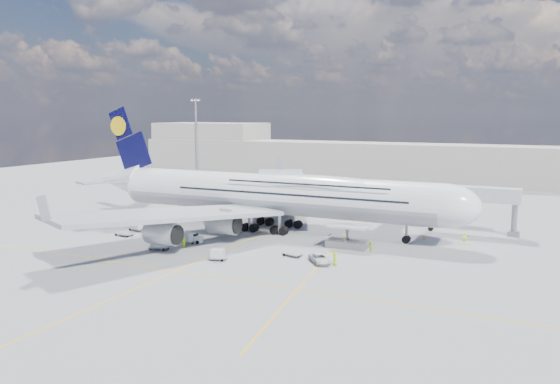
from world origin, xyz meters
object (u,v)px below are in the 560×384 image
at_px(crew_loader, 370,247).
at_px(crew_tug, 184,242).
at_px(catering_truck_outer, 268,188).
at_px(cone_nose, 424,238).
at_px(baggage_tug, 195,239).
at_px(cone_tail, 134,210).
at_px(airliner, 273,193).
at_px(light_mast, 196,144).
at_px(dolly_row_a, 137,225).
at_px(cone_wing_right_outer, 166,244).
at_px(crew_wing, 187,235).
at_px(service_van, 320,259).
at_px(dolly_nose_near, 292,254).
at_px(dolly_row_c, 159,243).
at_px(crew_nose, 465,238).
at_px(crew_van, 335,258).
at_px(cargo_loader, 346,240).
at_px(dolly_back, 124,234).
at_px(cone_wing_left_inner, 276,213).
at_px(jet_bridge, 447,196).
at_px(catering_truck_inner, 284,200).
at_px(dolly_nose_far, 218,254).
at_px(dolly_row_b, 189,237).
at_px(cone_wing_right_inner, 172,232).

distance_m(crew_loader, crew_tug, 29.70).
distance_m(catering_truck_outer, cone_nose, 58.75).
height_order(baggage_tug, cone_tail, baggage_tug).
xyz_separation_m(airliner, light_mast, (-40.26, 35.00, 6.34)).
bearing_deg(dolly_row_a, catering_truck_outer, 98.92).
relative_size(crew_loader, cone_wing_right_outer, 3.27).
height_order(crew_loader, crew_wing, crew_loader).
bearing_deg(cone_nose, service_van, -116.78).
xyz_separation_m(dolly_row_a, dolly_nose_near, (33.40, -4.46, -0.70)).
relative_size(light_mast, catering_truck_outer, 3.43).
bearing_deg(dolly_row_c, crew_loader, 6.20).
bearing_deg(dolly_nose_near, cone_nose, 64.96).
bearing_deg(crew_nose, crew_van, -159.22).
xyz_separation_m(cargo_loader, crew_wing, (-26.57, -6.12, -0.44)).
bearing_deg(dolly_back, cone_nose, 28.39).
bearing_deg(cone_wing_left_inner, jet_bridge, -5.96).
relative_size(catering_truck_outer, crew_loader, 4.45).
relative_size(crew_nose, crew_van, 0.99).
relative_size(catering_truck_inner, crew_nose, 3.33).
relative_size(catering_truck_outer, service_van, 1.58).
distance_m(service_van, crew_nose, 27.52).
relative_size(airliner, jet_bridge, 4.21).
height_order(dolly_nose_near, catering_truck_outer, catering_truck_outer).
height_order(dolly_nose_far, service_van, dolly_nose_far).
bearing_deg(catering_truck_inner, dolly_row_b, -72.99).
distance_m(light_mast, catering_truck_inner, 35.97).
relative_size(dolly_row_b, crew_nose, 1.60).
relative_size(dolly_nose_far, cone_nose, 5.22).
distance_m(crew_loader, cone_wing_right_inner, 36.40).
xyz_separation_m(crew_van, cone_wing_right_inner, (-33.88, 7.41, -0.71)).
distance_m(catering_truck_inner, catering_truck_outer, 19.62).
height_order(dolly_row_b, cone_tail, dolly_row_b).
height_order(service_van, crew_tug, crew_tug).
bearing_deg(crew_wing, crew_van, -110.17).
bearing_deg(crew_loader, airliner, -144.31).
distance_m(dolly_row_a, dolly_row_c, 15.93).
height_order(dolly_nose_near, crew_loader, crew_loader).
bearing_deg(dolly_row_a, dolly_row_b, -4.25).
relative_size(dolly_row_c, dolly_nose_far, 1.21).
bearing_deg(catering_truck_outer, cone_wing_right_outer, -88.80).
bearing_deg(dolly_row_c, catering_truck_inner, 71.56).
relative_size(cargo_loader, crew_nose, 4.39).
bearing_deg(service_van, crew_wing, 129.35).
xyz_separation_m(dolly_row_a, cone_wing_right_outer, (11.86, -7.05, -0.78)).
bearing_deg(dolly_row_b, jet_bridge, 54.94).
bearing_deg(catering_truck_inner, airliner, -53.07).
distance_m(dolly_nose_far, cone_wing_left_inner, 38.22).
bearing_deg(cone_wing_right_inner, catering_truck_inner, 78.09).
bearing_deg(cargo_loader, cone_nose, 46.23).
bearing_deg(cone_wing_left_inner, crew_nose, -15.71).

